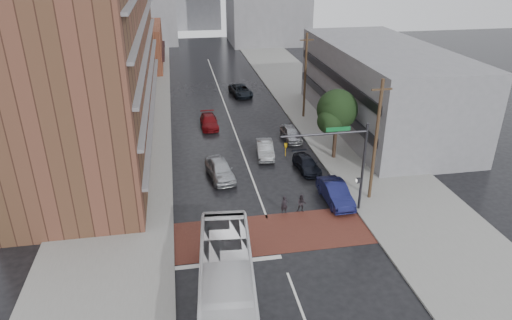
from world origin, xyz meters
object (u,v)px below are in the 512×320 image
transit_bus (227,291)px  car_travel_b (265,149)px  car_travel_a (220,169)px  car_parked_mid (307,164)px  suv_travel (241,90)px  car_parked_near (335,193)px  car_parked_far (291,133)px  pedestrian_a (284,205)px  car_travel_c (209,121)px  pedestrian_b (302,203)px

transit_bus → car_travel_b: 21.65m
car_travel_a → car_parked_mid: 7.99m
car_travel_b → car_travel_a: bearing=-135.2°
car_travel_a → car_parked_mid: bearing=-7.1°
suv_travel → car_travel_a: bearing=-109.8°
suv_travel → car_travel_b: bearing=-99.0°
car_parked_near → car_parked_mid: (-0.68, 6.00, -0.19)m
car_parked_mid → car_parked_far: size_ratio=0.98×
pedestrian_a → car_parked_near: 4.54m
car_travel_c → car_parked_near: bearing=-66.0°
car_travel_c → pedestrian_b: bearing=-75.0°
car_travel_a → car_parked_near: (8.66, -5.82, -0.04)m
car_travel_a → car_parked_far: (8.36, 7.55, -0.11)m
transit_bus → car_travel_b: size_ratio=2.81×
pedestrian_b → car_parked_far: 14.63m
pedestrian_b → car_travel_b: bearing=115.8°
pedestrian_b → car_parked_mid: 7.40m
suv_travel → car_parked_near: bearing=-91.1°
car_parked_mid → pedestrian_a: bearing=-123.2°
suv_travel → car_parked_far: car_parked_far is taller
transit_bus → car_travel_a: transit_bus is taller
pedestrian_b → car_parked_far: size_ratio=0.34×
transit_bus → pedestrian_a: 11.49m
car_travel_b → car_parked_near: size_ratio=0.91×
car_travel_b → suv_travel: (0.61, 20.40, -0.00)m
pedestrian_a → car_travel_c: bearing=101.5°
car_travel_b → car_travel_c: (-4.71, 8.94, -0.06)m
car_travel_b → car_parked_far: (3.54, 3.63, 0.00)m
pedestrian_a → car_parked_near: (4.43, 1.00, 0.06)m
car_parked_mid → suv_travel: bearing=91.0°
car_travel_a → car_travel_c: bearing=81.1°
transit_bus → car_parked_near: transit_bus is taller
car_travel_b → car_parked_mid: size_ratio=1.05×
car_parked_mid → car_parked_near: bearing=-88.6°
suv_travel → car_parked_mid: size_ratio=1.25×
car_travel_a → car_parked_mid: (7.98, 0.18, -0.23)m
pedestrian_a → car_parked_mid: pedestrian_a is taller
car_travel_b → suv_travel: bearing=93.9°
car_parked_mid → car_parked_far: bearing=82.0°
car_parked_near → car_travel_a: bearing=144.6°
suv_travel → pedestrian_b: bearing=-97.0°
pedestrian_b → car_parked_mid: size_ratio=0.35×
car_travel_a → car_parked_far: 11.27m
car_travel_b → car_parked_near: (3.84, -9.74, 0.07)m
pedestrian_b → car_travel_a: car_travel_a is taller
transit_bus → car_travel_a: 16.89m
pedestrian_a → car_parked_far: 14.95m
car_travel_a → car_parked_far: car_travel_a is taller
suv_travel → car_parked_mid: 24.28m
car_travel_b → car_parked_mid: car_travel_b is taller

